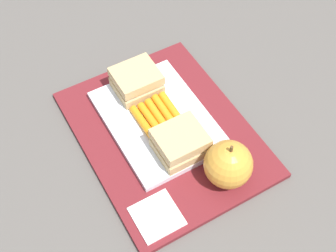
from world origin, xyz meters
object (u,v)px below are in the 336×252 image
Objects in this scene: carrot_sticks_bundle at (158,115)px; paper_napkin at (157,216)px; food_tray at (158,120)px; sandwich_half_left at (137,81)px; sandwich_half_right at (180,143)px; apple at (228,164)px.

carrot_sticks_bundle is 0.18m from paper_napkin.
food_tray is at bearing -173.61° from carrot_sticks_bundle.
food_tray is at bearing 0.00° from sandwich_half_left.
apple is at bearing 29.15° from sandwich_half_right.
sandwich_half_left is (-0.08, 0.00, 0.03)m from food_tray.
carrot_sticks_bundle is 1.11× the size of paper_napkin.
sandwich_half_left is 1.14× the size of paper_napkin.
sandwich_half_left is at bearing 159.22° from paper_napkin.
apple reaches higher than food_tray.
sandwich_half_right reaches higher than carrot_sticks_bundle.
paper_napkin is (0.24, -0.09, -0.03)m from sandwich_half_left.
food_tray is 2.88× the size of sandwich_half_right.
apple is at bearing 10.41° from sandwich_half_left.
apple is 1.29× the size of paper_napkin.
paper_napkin is (0.16, -0.09, -0.02)m from carrot_sticks_bundle.
food_tray is 0.08m from sandwich_half_left.
sandwich_half_right is 0.08m from carrot_sticks_bundle.
sandwich_half_right is 1.14× the size of paper_napkin.
paper_napkin is at bearing -29.44° from food_tray.
food_tray is at bearing 150.56° from paper_napkin.
carrot_sticks_bundle is at bearing 150.50° from paper_napkin.
apple is (0.08, 0.04, 0.01)m from sandwich_half_right.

